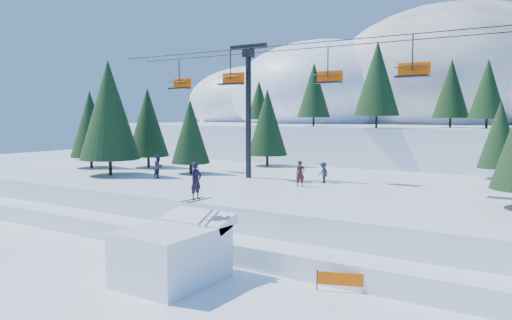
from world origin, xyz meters
The scene contains 10 objects.
ground centered at (0.00, 0.00, 0.00)m, with size 160.00×160.00×0.00m, color white.
mid_shelf centered at (0.00, 18.00, 1.25)m, with size 70.00×22.00×2.50m, color white.
berm centered at (0.00, 8.00, 0.55)m, with size 70.00×6.00×1.10m, color white.
mountain_ridge centered at (-5.08, 73.38, 9.64)m, with size 119.00×61.15×26.46m.
jump_kicker centered at (-2.26, 1.94, 1.31)m, with size 3.53×4.81×5.22m.
chairlift centered at (1.58, 18.05, 9.32)m, with size 46.00×3.21×10.28m.
conifer_stand centered at (2.99, 18.86, 7.06)m, with size 64.84×18.37×10.25m.
distant_skiers centered at (-1.85, 17.42, 3.38)m, with size 30.41×8.92×1.86m.
banner_near centered at (4.91, 4.83, 0.54)m, with size 2.68×1.04×0.90m.
banner_far centered at (10.58, 6.59, 0.54)m, with size 2.72×0.95×0.90m.
Camera 1 is at (12.56, -14.26, 7.35)m, focal length 35.00 mm.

